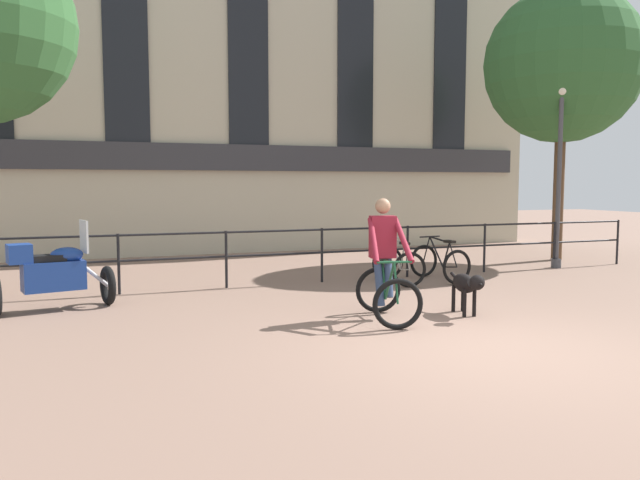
% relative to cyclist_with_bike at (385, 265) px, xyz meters
% --- Properties ---
extents(ground_plane, '(60.00, 60.00, 0.00)m').
position_rel_cyclist_with_bike_xyz_m(ground_plane, '(0.35, -1.83, -0.76)').
color(ground_plane, '#846656').
extents(canal_railing, '(15.05, 0.05, 1.05)m').
position_rel_cyclist_with_bike_xyz_m(canal_railing, '(0.35, 3.37, -0.05)').
color(canal_railing, black).
rests_on(canal_railing, ground_plane).
extents(building_facade, '(18.00, 0.72, 10.25)m').
position_rel_cyclist_with_bike_xyz_m(building_facade, '(0.35, 9.16, 4.34)').
color(building_facade, '#BCB299').
rests_on(building_facade, ground_plane).
extents(cyclist_with_bike, '(0.92, 1.29, 1.70)m').
position_rel_cyclist_with_bike_xyz_m(cyclist_with_bike, '(0.00, 0.00, 0.00)').
color(cyclist_with_bike, black).
rests_on(cyclist_with_bike, ground_plane).
extents(dog, '(0.34, 1.04, 0.64)m').
position_rel_cyclist_with_bike_xyz_m(dog, '(1.21, -0.23, -0.31)').
color(dog, black).
rests_on(dog, ground_plane).
extents(parked_motorcycle, '(1.79, 0.98, 1.35)m').
position_rel_cyclist_with_bike_xyz_m(parked_motorcycle, '(-4.41, 2.27, -0.20)').
color(parked_motorcycle, black).
rests_on(parked_motorcycle, ground_plane).
extents(parked_bicycle_near_lamp, '(0.75, 1.16, 0.86)m').
position_rel_cyclist_with_bike_xyz_m(parked_bicycle_near_lamp, '(1.66, 2.71, -0.41)').
color(parked_bicycle_near_lamp, black).
rests_on(parked_bicycle_near_lamp, ground_plane).
extents(parked_bicycle_mid_left, '(0.77, 1.17, 0.86)m').
position_rel_cyclist_with_bike_xyz_m(parked_bicycle_mid_left, '(2.59, 2.71, -0.41)').
color(parked_bicycle_mid_left, black).
rests_on(parked_bicycle_mid_left, ground_plane).
extents(street_lamp, '(0.28, 0.28, 4.10)m').
position_rel_cyclist_with_bike_xyz_m(street_lamp, '(6.05, 3.37, 1.55)').
color(street_lamp, '#424247').
rests_on(street_lamp, ground_plane).
extents(tree_canalside_right, '(3.78, 3.78, 6.67)m').
position_rel_cyclist_with_bike_xyz_m(tree_canalside_right, '(7.08, 4.52, 4.01)').
color(tree_canalside_right, brown).
rests_on(tree_canalside_right, ground_plane).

